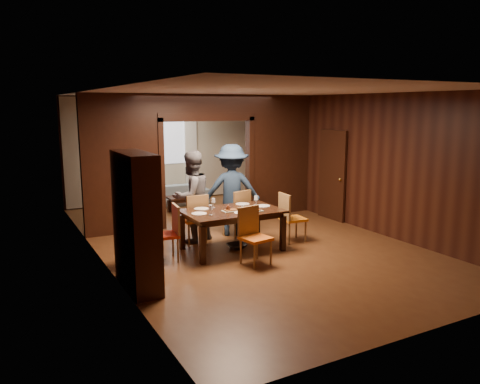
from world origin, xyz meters
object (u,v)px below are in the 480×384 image
sofa (170,194)px  hutch (136,221)px  person_purple (149,215)px  chair_near (256,236)px  coffee_table (183,204)px  dining_table (232,230)px  person_navy (232,190)px  chair_far_r (236,213)px  person_grey (192,197)px  chair_right (293,217)px  chair_left (165,233)px  chair_far_l (194,218)px

sofa → hutch: 5.92m
person_purple → chair_near: (1.56, -0.88, -0.36)m
sofa → coffee_table: size_ratio=2.52×
dining_table → chair_near: 0.90m
person_navy → chair_far_r: bearing=121.2°
person_grey → chair_right: bearing=132.9°
person_purple → person_grey: person_grey is taller
sofa → hutch: (-2.43, -5.35, 0.71)m
chair_left → person_navy: bearing=124.8°
coffee_table → chair_right: 3.61m
person_grey → hutch: (-1.62, -1.85, 0.10)m
chair_left → chair_near: same height
person_grey → coffee_table: person_grey is taller
dining_table → chair_far_l: 0.92m
chair_far_r → chair_near: bearing=59.8°
chair_far_l → hutch: size_ratio=0.48×
coffee_table → chair_far_l: chair_far_l is taller
chair_left → chair_far_r: bearing=120.8°
person_grey → sofa: person_grey is taller
person_purple → chair_left: 0.45m
coffee_table → hutch: bearing=-119.1°
dining_table → chair_left: bearing=179.3°
person_grey → chair_near: bearing=84.4°
person_purple → chair_far_l: bearing=100.3°
person_purple → person_grey: size_ratio=0.94×
person_navy → chair_far_l: size_ratio=1.94×
person_grey → chair_far_l: bearing=71.9°
coffee_table → chair_near: 4.34m
person_grey → person_purple: bearing=20.3°
dining_table → chair_far_l: chair_far_l is taller
dining_table → hutch: size_ratio=0.89×
person_purple → chair_near: person_purple is taller
hutch → dining_table: bearing=24.6°
person_navy → chair_far_l: bearing=32.7°
chair_far_r → person_purple: bearing=8.7°
chair_far_l → chair_far_r: bearing=-177.4°
person_grey → chair_far_l: (0.00, -0.11, -0.41)m
sofa → person_grey: bearing=79.3°
chair_far_l → hutch: hutch is taller
coffee_table → chair_far_r: (0.13, -2.59, 0.28)m
person_grey → hutch: 2.46m
dining_table → chair_near: size_ratio=1.83×
dining_table → coffee_table: 3.45m
dining_table → hutch: bearing=-155.4°
person_navy → hutch: bearing=59.4°
dining_table → chair_far_r: (0.51, 0.83, 0.10)m
coffee_table → chair_left: chair_left is taller
sofa → chair_far_l: chair_far_l is taller
chair_left → dining_table: bearing=95.9°
sofa → coffee_table: 1.00m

